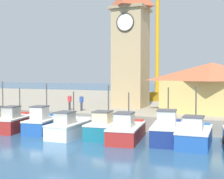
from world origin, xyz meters
TOP-DOWN VIEW (x-y plane):
  - ground_plane at (0.00, 0.00)m, footprint 300.00×300.00m
  - quay_wharf at (0.00, 28.03)m, footprint 120.00×40.00m
  - fishing_boat_left_inner at (-6.76, 4.27)m, footprint 2.58×5.02m
  - fishing_boat_mid_left at (-4.14, 4.66)m, footprint 2.63×4.81m
  - fishing_boat_center at (-1.03, 3.82)m, footprint 2.25×4.89m
  - fishing_boat_mid_right at (1.66, 4.82)m, footprint 2.49×4.89m
  - fishing_boat_right_inner at (3.65, 4.20)m, footprint 2.79×5.33m
  - fishing_boat_right_outer at (6.61, 4.68)m, footprint 2.81×4.70m
  - fishing_boat_far_right at (8.56, 4.47)m, footprint 2.34×4.79m
  - clock_tower at (-0.09, 15.43)m, footprint 3.89×3.89m
  - warehouse_right at (8.81, 13.24)m, footprint 9.29×5.42m
  - port_crane_far at (0.26, 24.95)m, footprint 6.73×9.68m
  - dock_worker_near_tower at (-4.69, 9.88)m, footprint 0.34×0.22m
  - dock_worker_along_quay at (-3.26, 9.79)m, footprint 0.34×0.22m

SIDE VIEW (x-z plane):
  - ground_plane at x=0.00m, z-range 0.00..0.00m
  - quay_wharf at x=0.00m, z-range 0.00..1.33m
  - fishing_boat_center at x=-1.03m, z-range -1.05..2.51m
  - fishing_boat_right_inner at x=3.65m, z-range -1.03..2.52m
  - fishing_boat_far_right at x=8.56m, z-range -1.31..2.81m
  - fishing_boat_mid_right at x=1.66m, z-range -1.28..2.79m
  - fishing_boat_mid_left at x=-4.14m, z-range -1.30..2.85m
  - fishing_boat_left_inner at x=-6.76m, z-range -1.08..2.64m
  - fishing_boat_right_outer at x=6.61m, z-range -1.15..2.82m
  - dock_worker_near_tower at x=-4.69m, z-range 1.36..2.98m
  - dock_worker_along_quay at x=-3.26m, z-range 1.36..2.98m
  - warehouse_right at x=8.81m, z-range 1.40..6.13m
  - clock_tower at x=-0.09m, z-range 0.91..16.57m
  - port_crane_far at x=0.26m, z-range -0.49..19.38m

